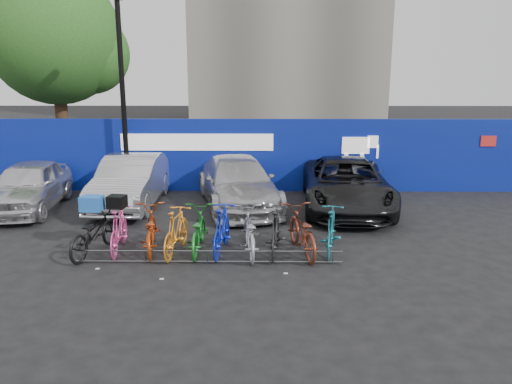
{
  "coord_description": "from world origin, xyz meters",
  "views": [
    {
      "loc": [
        1.11,
        -10.31,
        3.87
      ],
      "look_at": [
        0.98,
        2.0,
        0.91
      ],
      "focal_mm": 35.0,
      "sensor_mm": 36.0,
      "label": 1
    }
  ],
  "objects_px": {
    "car_0": "(28,186)",
    "bike_3": "(176,231)",
    "bike_4": "(198,230)",
    "bike_6": "(249,232)",
    "tree": "(61,41)",
    "bike_1": "(119,230)",
    "car_2": "(238,183)",
    "bike_5": "(222,230)",
    "bike_rack": "(207,256)",
    "bike_8": "(302,231)",
    "bike_7": "(276,231)",
    "bike_9": "(331,230)",
    "lamppost": "(123,92)",
    "bike_2": "(150,230)",
    "bike_0": "(94,232)",
    "car_3": "(346,184)",
    "car_1": "(131,181)"
  },
  "relations": [
    {
      "from": "bike_8",
      "to": "bike_3",
      "type": "bearing_deg",
      "value": -10.38
    },
    {
      "from": "bike_9",
      "to": "car_1",
      "type": "bearing_deg",
      "value": -24.86
    },
    {
      "from": "lamppost",
      "to": "bike_0",
      "type": "distance_m",
      "value": 6.14
    },
    {
      "from": "car_2",
      "to": "bike_2",
      "type": "height_order",
      "value": "car_2"
    },
    {
      "from": "bike_2",
      "to": "bike_7",
      "type": "xyz_separation_m",
      "value": [
        2.77,
        -0.15,
        0.02
      ]
    },
    {
      "from": "car_2",
      "to": "car_3",
      "type": "distance_m",
      "value": 3.16
    },
    {
      "from": "tree",
      "to": "bike_3",
      "type": "distance_m",
      "value": 12.6
    },
    {
      "from": "bike_1",
      "to": "bike_4",
      "type": "bearing_deg",
      "value": 176.8
    },
    {
      "from": "bike_rack",
      "to": "bike_2",
      "type": "xyz_separation_m",
      "value": [
        -1.34,
        0.77,
        0.33
      ]
    },
    {
      "from": "bike_6",
      "to": "bike_2",
      "type": "bearing_deg",
      "value": -10.11
    },
    {
      "from": "car_3",
      "to": "bike_8",
      "type": "xyz_separation_m",
      "value": [
        -1.58,
        -3.75,
        -0.21
      ]
    },
    {
      "from": "car_2",
      "to": "car_1",
      "type": "bearing_deg",
      "value": 167.08
    },
    {
      "from": "bike_4",
      "to": "bike_7",
      "type": "bearing_deg",
      "value": 175.8
    },
    {
      "from": "bike_4",
      "to": "bike_3",
      "type": "bearing_deg",
      "value": 17.62
    },
    {
      "from": "car_0",
      "to": "bike_3",
      "type": "distance_m",
      "value": 6.01
    },
    {
      "from": "car_3",
      "to": "bike_4",
      "type": "xyz_separation_m",
      "value": [
        -3.86,
        -3.65,
        -0.23
      ]
    },
    {
      "from": "bike_rack",
      "to": "bike_1",
      "type": "distance_m",
      "value": 2.17
    },
    {
      "from": "bike_rack",
      "to": "bike_4",
      "type": "xyz_separation_m",
      "value": [
        -0.29,
        0.73,
        0.33
      ]
    },
    {
      "from": "tree",
      "to": "bike_7",
      "type": "height_order",
      "value": "tree"
    },
    {
      "from": "car_0",
      "to": "bike_4",
      "type": "bearing_deg",
      "value": -38.83
    },
    {
      "from": "bike_rack",
      "to": "bike_9",
      "type": "distance_m",
      "value": 2.75
    },
    {
      "from": "car_2",
      "to": "bike_8",
      "type": "bearing_deg",
      "value": -81.03
    },
    {
      "from": "bike_4",
      "to": "bike_6",
      "type": "bearing_deg",
      "value": 173.66
    },
    {
      "from": "bike_8",
      "to": "bike_5",
      "type": "bearing_deg",
      "value": -11.91
    },
    {
      "from": "car_3",
      "to": "bike_8",
      "type": "relative_size",
      "value": 2.67
    },
    {
      "from": "lamppost",
      "to": "bike_7",
      "type": "height_order",
      "value": "lamppost"
    },
    {
      "from": "car_2",
      "to": "bike_1",
      "type": "xyz_separation_m",
      "value": [
        -2.44,
        -3.92,
        -0.2
      ]
    },
    {
      "from": "bike_1",
      "to": "tree",
      "type": "bearing_deg",
      "value": -68.55
    },
    {
      "from": "bike_4",
      "to": "bike_6",
      "type": "xyz_separation_m",
      "value": [
        1.13,
        -0.12,
        0.0
      ]
    },
    {
      "from": "bike_4",
      "to": "bike_9",
      "type": "height_order",
      "value": "bike_9"
    },
    {
      "from": "bike_7",
      "to": "bike_0",
      "type": "bearing_deg",
      "value": 6.33
    },
    {
      "from": "bike_5",
      "to": "bike_9",
      "type": "xyz_separation_m",
      "value": [
        2.39,
        0.05,
        -0.02
      ]
    },
    {
      "from": "bike_1",
      "to": "bike_9",
      "type": "relative_size",
      "value": 0.99
    },
    {
      "from": "tree",
      "to": "bike_1",
      "type": "xyz_separation_m",
      "value": [
        4.75,
        -9.95,
        -4.56
      ]
    },
    {
      "from": "tree",
      "to": "bike_9",
      "type": "xyz_separation_m",
      "value": [
        9.42,
        -9.96,
        -4.56
      ]
    },
    {
      "from": "bike_1",
      "to": "bike_9",
      "type": "height_order",
      "value": "bike_9"
    },
    {
      "from": "car_1",
      "to": "bike_1",
      "type": "xyz_separation_m",
      "value": [
        0.72,
        -3.94,
        -0.23
      ]
    },
    {
      "from": "car_1",
      "to": "bike_0",
      "type": "height_order",
      "value": "car_1"
    },
    {
      "from": "bike_8",
      "to": "bike_9",
      "type": "height_order",
      "value": "bike_9"
    },
    {
      "from": "lamppost",
      "to": "bike_2",
      "type": "xyz_separation_m",
      "value": [
        1.86,
        -5.23,
        -2.78
      ]
    },
    {
      "from": "lamppost",
      "to": "bike_1",
      "type": "relative_size",
      "value": 3.63
    },
    {
      "from": "bike_5",
      "to": "bike_7",
      "type": "height_order",
      "value": "bike_5"
    },
    {
      "from": "bike_3",
      "to": "car_3",
      "type": "bearing_deg",
      "value": -130.6
    },
    {
      "from": "bike_1",
      "to": "bike_5",
      "type": "bearing_deg",
      "value": 174.54
    },
    {
      "from": "car_0",
      "to": "car_2",
      "type": "relative_size",
      "value": 0.85
    },
    {
      "from": "car_3",
      "to": "bike_8",
      "type": "distance_m",
      "value": 4.08
    },
    {
      "from": "lamppost",
      "to": "bike_2",
      "type": "relative_size",
      "value": 3.25
    },
    {
      "from": "car_2",
      "to": "bike_0",
      "type": "height_order",
      "value": "car_2"
    },
    {
      "from": "bike_5",
      "to": "bike_7",
      "type": "relative_size",
      "value": 1.03
    },
    {
      "from": "bike_6",
      "to": "bike_5",
      "type": "bearing_deg",
      "value": -9.65
    }
  ]
}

